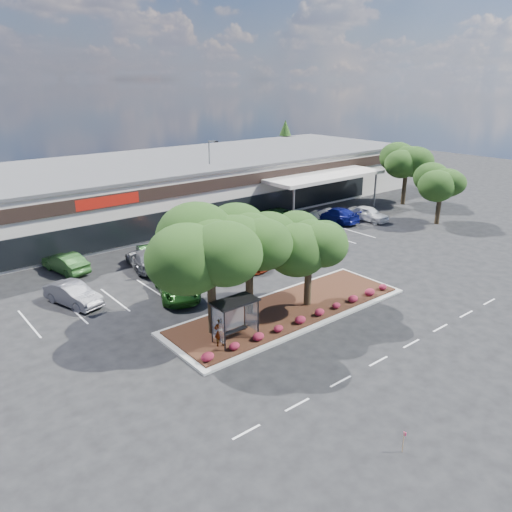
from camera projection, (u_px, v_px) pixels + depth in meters
ground at (352, 324)px, 32.84m from camera, size 160.00×160.00×0.00m
retail_store at (124, 192)px, 56.59m from camera, size 80.40×25.20×6.25m
landscape_island at (289, 310)px, 34.53m from camera, size 18.00×6.00×0.26m
lane_markings at (252, 278)px, 40.36m from camera, size 33.12×20.06×0.01m
shrub_row at (310, 315)px, 32.86m from camera, size 17.00×0.80×0.50m
bus_shelter at (234, 308)px, 29.75m from camera, size 2.75×1.55×2.59m
island_tree_west at (211, 273)px, 29.95m from camera, size 7.20×7.20×7.89m
island_tree_mid at (249, 262)px, 32.64m from camera, size 6.60×6.60×7.32m
island_tree_east at (309, 261)px, 34.07m from camera, size 5.80×5.80×6.50m
tree_east_near at (440, 195)px, 54.54m from camera, size 5.60×5.60×6.51m
tree_east_far at (406, 175)px, 63.18m from camera, size 6.40×6.40×7.62m
conifer_north_east at (285, 147)px, 83.72m from camera, size 3.96×3.96×9.00m
person_waiting at (220, 332)px, 29.34m from camera, size 0.79×0.67×1.83m
light_pole at (211, 185)px, 56.77m from camera, size 1.43×0.50×8.87m
survey_stake at (404, 439)px, 21.35m from camera, size 0.07×0.14×1.02m
car_0 at (73, 294)px, 35.44m from camera, size 3.01×5.08×1.58m
car_1 at (177, 286)px, 36.84m from camera, size 4.49×6.35×1.61m
car_2 at (159, 266)px, 40.70m from camera, size 3.06×5.76×1.59m
car_3 at (240, 258)px, 42.62m from camera, size 3.09×5.80×1.60m
car_4 at (282, 249)px, 44.74m from camera, size 5.04×6.65×1.68m
car_5 at (287, 240)px, 47.42m from camera, size 4.64×6.40×1.62m
car_6 at (282, 235)px, 49.03m from camera, size 2.52×4.69×1.52m
car_7 at (324, 236)px, 48.52m from camera, size 3.60×5.95×1.61m
car_8 at (368, 214)px, 56.58m from camera, size 2.21×4.94×1.65m
car_9 at (65, 263)px, 41.42m from camera, size 2.64×5.19×1.63m
car_10 at (145, 259)px, 42.29m from camera, size 3.33×5.93×1.62m
car_11 at (147, 252)px, 44.38m from camera, size 2.73×4.43×1.38m
car_12 at (191, 247)px, 45.35m from camera, size 2.67×5.68×1.60m
car_13 at (241, 238)px, 47.95m from camera, size 3.60×4.98×1.58m
car_15 at (276, 215)px, 56.35m from camera, size 3.77×6.01×1.55m
car_16 at (326, 215)px, 56.77m from camera, size 2.51×4.30×1.34m
car_17 at (336, 215)px, 56.07m from camera, size 2.60×5.84×1.66m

